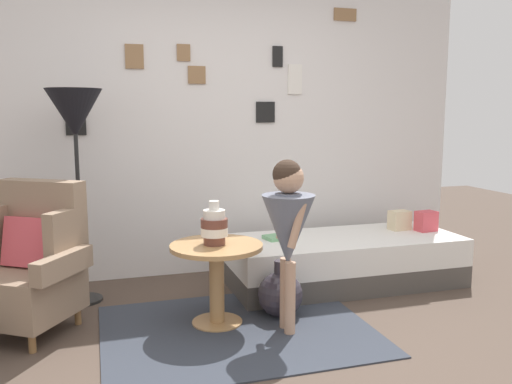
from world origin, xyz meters
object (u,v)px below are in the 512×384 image
(book_on_daybed, at_px, (278,237))
(vase_striped, at_px, (214,226))
(side_table, at_px, (217,266))
(daybed, at_px, (344,260))
(demijohn_near, at_px, (280,294))
(floor_lamp, at_px, (75,120))
(person_child, at_px, (288,223))
(armchair, at_px, (29,264))

(book_on_daybed, bearing_deg, vase_striped, -137.07)
(side_table, bearing_deg, vase_striped, 174.39)
(daybed, xyz_separation_m, vase_striped, (-1.21, -0.53, 0.47))
(book_on_daybed, bearing_deg, demijohn_near, -107.99)
(daybed, height_order, floor_lamp, floor_lamp)
(vase_striped, relative_size, demijohn_near, 0.73)
(person_child, xyz_separation_m, demijohn_near, (0.04, 0.26, -0.56))
(armchair, distance_m, floor_lamp, 1.07)
(person_child, distance_m, book_on_daybed, 0.96)
(demijohn_near, bearing_deg, book_on_daybed, 72.01)
(side_table, relative_size, floor_lamp, 0.39)
(book_on_daybed, bearing_deg, floor_lamp, 175.85)
(daybed, height_order, demijohn_near, demijohn_near)
(side_table, height_order, demijohn_near, side_table)
(person_child, relative_size, book_on_daybed, 5.12)
(floor_lamp, xyz_separation_m, person_child, (1.28, -0.99, -0.64))
(daybed, relative_size, person_child, 1.69)
(daybed, relative_size, floor_lamp, 1.20)
(person_child, bearing_deg, side_table, 147.96)
(side_table, distance_m, demijohn_near, 0.51)
(armchair, xyz_separation_m, demijohn_near, (1.64, -0.27, -0.28))
(side_table, xyz_separation_m, person_child, (0.41, -0.26, 0.32))
(vase_striped, relative_size, book_on_daybed, 1.32)
(side_table, bearing_deg, daybed, 23.86)
(floor_lamp, relative_size, book_on_daybed, 7.20)
(vase_striped, bearing_deg, demijohn_near, 0.60)
(demijohn_near, bearing_deg, armchair, 170.71)
(daybed, distance_m, person_child, 1.23)
(vase_striped, height_order, demijohn_near, vase_striped)
(daybed, bearing_deg, floor_lamp, 174.54)
(daybed, xyz_separation_m, side_table, (-1.20, -0.53, 0.20))
(daybed, height_order, person_child, person_child)
(daybed, height_order, book_on_daybed, book_on_daybed)
(side_table, bearing_deg, floor_lamp, 140.03)
(person_child, height_order, demijohn_near, person_child)
(person_child, xyz_separation_m, book_on_daybed, (0.24, 0.88, -0.30))
(side_table, bearing_deg, book_on_daybed, 43.53)
(vase_striped, distance_m, person_child, 0.50)
(side_table, distance_m, person_child, 0.58)
(armchair, relative_size, vase_striped, 3.33)
(side_table, xyz_separation_m, vase_striped, (-0.01, 0.00, 0.27))
(vase_striped, height_order, book_on_daybed, vase_striped)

